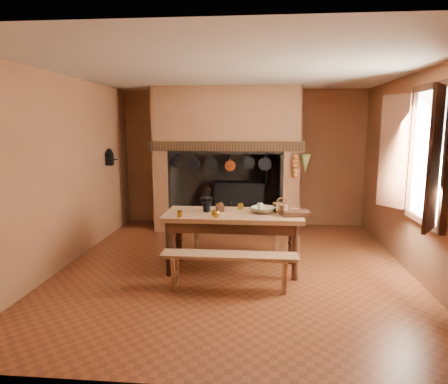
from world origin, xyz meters
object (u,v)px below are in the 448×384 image
Objects in this scene: mixing_bowl at (263,210)px; wicker_basket at (281,207)px; iron_range at (240,204)px; work_table at (233,222)px; bench_front at (229,263)px; coffee_grinder at (220,207)px.

mixing_bowl is 1.37× the size of wicker_basket.
iron_range is 4.68× the size of mixing_bowl.
work_table is 7.76× the size of wicker_basket.
iron_range is 2.51m from wicker_basket.
work_table is at bearing 90.00° from bench_front.
bench_front is at bearing -141.60° from wicker_basket.
coffee_grinder is at bearing -93.96° from iron_range.
work_table is 0.29m from coffee_grinder.
work_table reaches higher than bench_front.
bench_front is 10.32× the size of coffee_grinder.
bench_front is at bearing -117.55° from mixing_bowl.
work_table is at bearing -172.76° from mixing_bowl.
coffee_grinder reaches higher than work_table.
work_table is 0.46m from mixing_bowl.
bench_front is 1.05m from mixing_bowl.
coffee_grinder is at bearing 103.46° from bench_front.
bench_front is 1.02m from coffee_grinder.
coffee_grinder is (-0.17, -2.44, 0.42)m from iron_range.
iron_range reaches higher than work_table.
mixing_bowl reaches higher than bench_front.
work_table is at bearing -89.28° from iron_range.
iron_range is 0.83× the size of work_table.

